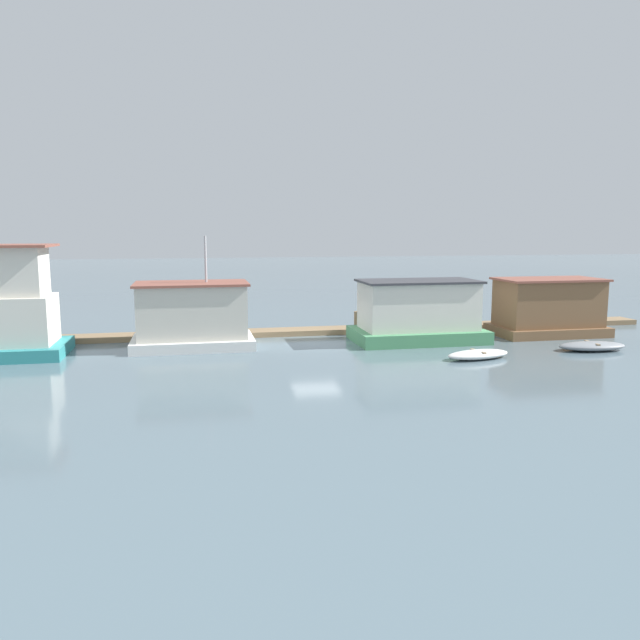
% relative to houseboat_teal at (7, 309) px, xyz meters
% --- Properties ---
extents(ground_plane, '(200.00, 200.00, 0.00)m').
position_rel_houseboat_teal_xyz_m(ground_plane, '(14.92, 0.35, -2.27)').
color(ground_plane, slate).
extents(dock_walkway, '(42.40, 1.59, 0.30)m').
position_rel_houseboat_teal_xyz_m(dock_walkway, '(14.92, 3.47, -2.12)').
color(dock_walkway, '#846B4C').
rests_on(dock_walkway, ground_plane).
extents(houseboat_teal, '(5.14, 4.03, 5.30)m').
position_rel_houseboat_teal_xyz_m(houseboat_teal, '(0.00, 0.00, 0.00)').
color(houseboat_teal, teal).
rests_on(houseboat_teal, ground_plane).
extents(houseboat_white, '(6.10, 3.82, 5.67)m').
position_rel_houseboat_teal_xyz_m(houseboat_white, '(8.54, 0.64, -0.67)').
color(houseboat_white, white).
rests_on(houseboat_white, ground_plane).
extents(houseboat_green, '(6.94, 4.00, 3.31)m').
position_rel_houseboat_teal_xyz_m(houseboat_green, '(20.42, -0.08, -0.74)').
color(houseboat_green, '#4C9360').
rests_on(houseboat_green, ground_plane).
extents(houseboat_brown, '(6.17, 3.54, 3.24)m').
position_rel_houseboat_teal_xyz_m(houseboat_brown, '(28.43, 0.37, -0.71)').
color(houseboat_brown, brown).
rests_on(houseboat_brown, ground_plane).
extents(dinghy_white, '(3.39, 1.80, 0.42)m').
position_rel_houseboat_teal_xyz_m(dinghy_white, '(21.56, -5.04, -2.06)').
color(dinghy_white, white).
rests_on(dinghy_white, ground_plane).
extents(dinghy_grey, '(3.52, 1.71, 0.45)m').
position_rel_houseboat_teal_xyz_m(dinghy_grey, '(28.03, -4.33, -2.04)').
color(dinghy_grey, gray).
rests_on(dinghy_grey, ground_plane).
extents(mooring_post_near_right, '(0.20, 0.20, 1.80)m').
position_rel_houseboat_teal_xyz_m(mooring_post_near_right, '(7.37, 2.42, -1.37)').
color(mooring_post_near_right, brown).
rests_on(mooring_post_near_right, ground_plane).
extents(mooring_post_far_left, '(0.31, 0.31, 1.37)m').
position_rel_houseboat_teal_xyz_m(mooring_post_far_left, '(17.69, 2.42, -1.58)').
color(mooring_post_far_left, '#846B4C').
rests_on(mooring_post_far_left, ground_plane).
extents(mooring_post_near_left, '(0.27, 0.27, 2.06)m').
position_rel_houseboat_teal_xyz_m(mooring_post_near_left, '(0.33, 2.42, -1.24)').
color(mooring_post_near_left, '#846B4C').
rests_on(mooring_post_near_left, ground_plane).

